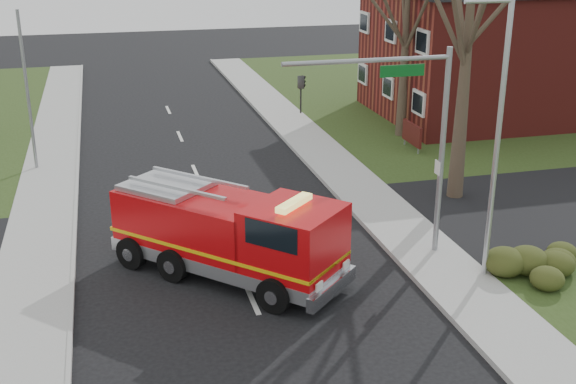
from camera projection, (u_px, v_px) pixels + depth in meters
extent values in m
plane|color=black|center=(252.00, 298.00, 20.97)|extent=(120.00, 120.00, 0.00)
cube|color=gray|center=(447.00, 272.00, 22.42)|extent=(2.40, 80.00, 0.15)
cube|color=gray|center=(27.00, 324.00, 19.48)|extent=(2.40, 80.00, 0.15)
cube|color=maroon|center=(514.00, 54.00, 40.63)|extent=(15.00, 10.00, 7.00)
cube|color=silver|center=(388.00, 87.00, 39.36)|extent=(0.12, 1.40, 1.20)
cube|color=#471210|center=(412.00, 134.00, 34.51)|extent=(0.12, 2.00, 1.00)
cylinder|color=gray|center=(418.00, 147.00, 33.94)|extent=(0.08, 0.08, 0.90)
cylinder|color=gray|center=(405.00, 138.00, 35.39)|extent=(0.08, 0.08, 0.90)
ellipsoid|color=#2C3914|center=(547.00, 261.00, 22.00)|extent=(2.80, 2.00, 0.90)
cone|color=#3B3022|center=(467.00, 47.00, 26.62)|extent=(0.64, 0.64, 12.00)
cone|color=#3B3022|center=(406.00, 34.00, 35.41)|extent=(0.56, 0.56, 10.50)
cylinder|color=gray|center=(442.00, 155.00, 22.71)|extent=(0.18, 0.18, 6.80)
cylinder|color=gray|center=(368.00, 60.00, 21.03)|extent=(5.20, 0.14, 0.14)
cube|color=#0C591E|center=(402.00, 71.00, 21.41)|extent=(1.40, 0.06, 0.35)
imported|color=black|center=(302.00, 76.00, 20.68)|extent=(0.22, 0.18, 1.10)
cylinder|color=#B7BABF|center=(497.00, 147.00, 20.78)|extent=(0.16, 0.16, 8.40)
cylinder|color=#B7BABF|center=(489.00, 1.00, 19.21)|extent=(1.40, 0.12, 0.12)
cylinder|color=gray|center=(27.00, 93.00, 30.88)|extent=(0.14, 0.14, 7.00)
cube|color=#BE080C|center=(197.00, 224.00, 22.52)|extent=(5.13, 5.20, 1.97)
cube|color=#BE080C|center=(294.00, 244.00, 20.72)|extent=(3.44, 3.44, 2.25)
cube|color=#B7BABF|center=(226.00, 255.00, 22.24)|extent=(6.82, 6.97, 0.42)
cube|color=#E5B20C|center=(226.00, 240.00, 22.06)|extent=(6.83, 6.98, 0.11)
cube|color=black|center=(326.00, 229.00, 19.97)|extent=(1.61, 1.54, 0.80)
cube|color=#E5D866|center=(294.00, 203.00, 20.28)|extent=(1.31, 1.27, 0.17)
cylinder|color=black|center=(274.00, 295.00, 20.07)|extent=(0.95, 0.97, 1.03)
cylinder|color=black|center=(317.00, 263.00, 22.01)|extent=(0.95, 0.97, 1.03)
cylinder|color=black|center=(132.00, 253.00, 22.69)|extent=(0.95, 0.97, 1.03)
cylinder|color=black|center=(181.00, 227.00, 24.64)|extent=(0.95, 0.97, 1.03)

